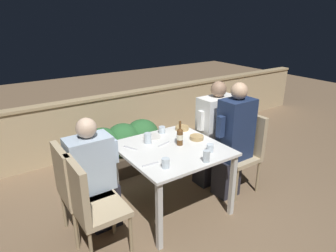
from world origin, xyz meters
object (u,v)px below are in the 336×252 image
person_blue_shirt (95,176)px  chair_right_far (225,137)px  person_navy_jumper (233,140)px  chair_left_near (89,201)px  chair_right_near (244,146)px  potted_plant (222,128)px  beer_bottle (180,136)px  chair_left_far (74,184)px  person_white_polo (214,134)px

person_blue_shirt → chair_right_far: (1.79, 0.04, -0.03)m
person_navy_jumper → chair_right_far: 0.42m
chair_right_far → chair_left_near: bearing=-169.2°
chair_left_near → person_navy_jumper: (1.77, 0.04, 0.12)m
chair_right_near → potted_plant: 0.99m
beer_bottle → chair_right_near: bearing=-10.6°
person_blue_shirt → chair_right_near: person_blue_shirt is taller
chair_right_far → beer_bottle: beer_bottle is taller
chair_left_far → chair_right_near: bearing=-8.5°
beer_bottle → person_blue_shirt: bearing=171.6°
person_navy_jumper → beer_bottle: person_navy_jumper is taller
chair_left_near → beer_bottle: beer_bottle is taller
chair_right_near → person_white_polo: 0.40m
person_navy_jumper → chair_right_near: bearing=0.0°
chair_left_near → beer_bottle: bearing=10.4°
person_blue_shirt → chair_left_near: bearing=-118.9°
person_white_polo → chair_left_far: bearing=-178.7°
chair_left_far → chair_right_near: 2.01m
person_navy_jumper → chair_right_far: bearing=57.4°
person_navy_jumper → person_white_polo: bearing=88.0°
chair_left_far → person_blue_shirt: person_blue_shirt is taller
chair_right_far → potted_plant: bearing=49.6°
person_white_polo → potted_plant: (0.65, 0.53, -0.23)m
person_navy_jumper → potted_plant: 1.12m
chair_left_far → person_blue_shirt: size_ratio=0.80×
person_blue_shirt → person_white_polo: bearing=1.4°
person_navy_jumper → beer_bottle: (-0.66, 0.16, 0.15)m
chair_left_near → person_white_polo: size_ratio=0.73×
chair_left_far → chair_left_near: bearing=-86.6°
chair_left_far → person_blue_shirt: 0.21m
chair_right_far → potted_plant: size_ratio=1.38×
chair_left_near → person_blue_shirt: bearing=61.1°
chair_left_near → person_white_polo: bearing=12.1°
chair_right_near → chair_right_far: 0.34m
person_white_polo → chair_right_near: bearing=-60.5°
chair_left_near → chair_right_near: bearing=1.3°
person_blue_shirt → potted_plant: size_ratio=1.72×
chair_left_near → potted_plant: bearing=20.5°
chair_right_near → person_white_polo: size_ratio=0.73×
chair_right_near → person_blue_shirt: bearing=170.5°
person_navy_jumper → potted_plant: (0.66, 0.86, -0.27)m
chair_left_far → chair_right_far: bearing=1.1°
person_blue_shirt → person_white_polo: (1.59, 0.04, 0.06)m
potted_plant → chair_left_near: bearing=-159.5°
chair_left_near → chair_left_far: bearing=93.4°
chair_right_near → beer_bottle: (-0.86, 0.16, 0.28)m
person_white_polo → potted_plant: bearing=38.9°
chair_left_far → person_white_polo: bearing=1.3°
chair_right_far → person_white_polo: 0.22m
potted_plant → person_navy_jumper: bearing=-127.6°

